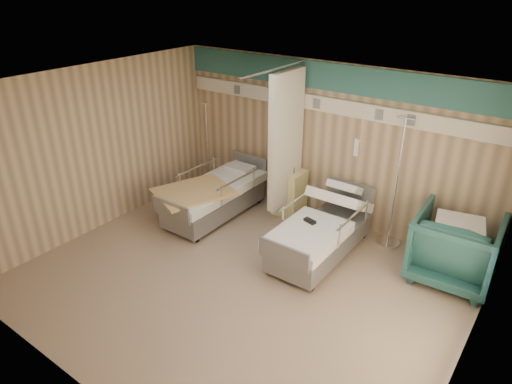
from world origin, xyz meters
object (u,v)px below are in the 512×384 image
bed_left (214,200)px  visitor_armchair (455,247)px  bedside_cabinet (289,192)px  bed_right (320,238)px  iv_stand_right (391,220)px  iv_stand_left (209,174)px

bed_left → visitor_armchair: size_ratio=1.87×
bed_left → bedside_cabinet: bearing=40.6°
bed_right → iv_stand_right: iv_stand_right is taller
bed_right → bed_left: 2.20m
iv_stand_left → iv_stand_right: bearing=3.7°
bed_left → iv_stand_right: 3.12m
iv_stand_right → iv_stand_left: 3.75m
bed_left → iv_stand_left: 1.08m
bed_left → iv_stand_left: (-0.78, 0.74, 0.06)m
bed_right → iv_stand_right: (0.76, 0.98, 0.13)m
bedside_cabinet → iv_stand_left: bearing=-174.9°
visitor_armchair → iv_stand_right: bearing=-21.7°
bedside_cabinet → bed_right: bearing=-38.0°
bedside_cabinet → visitor_armchair: (3.00, -0.30, 0.10)m
bed_left → iv_stand_left: iv_stand_left is taller
bed_left → bedside_cabinet: (1.05, 0.90, 0.11)m
bedside_cabinet → visitor_armchair: visitor_armchair is taller
bedside_cabinet → visitor_armchair: 3.02m
bedside_cabinet → iv_stand_right: size_ratio=0.39×
bed_left → iv_stand_right: iv_stand_right is taller
bed_right → visitor_armchair: bearing=18.0°
bed_right → bedside_cabinet: bedside_cabinet is taller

